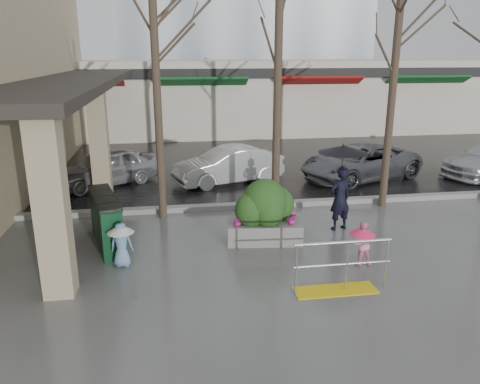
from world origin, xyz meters
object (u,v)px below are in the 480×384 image
object	(u,v)px
planter	(265,212)
car_a	(105,168)
woman	(341,178)
news_boxes	(106,221)
tree_west	(154,24)
car_b	(228,165)
child_pink	(362,240)
handrail	(339,273)
child_blue	(121,240)
tree_midwest	(279,19)
tree_mideast	(398,35)
car_c	(360,162)

from	to	relation	value
planter	car_a	bearing A→B (deg)	127.73
woman	news_boxes	size ratio (longest dim) A/B	1.01
news_boxes	car_a	bearing A→B (deg)	82.28
tree_west	car_b	distance (m)	5.97
child_pink	car_a	bearing A→B (deg)	-49.84
handrail	tree_west	size ratio (longest dim) A/B	0.28
car_b	child_pink	bearing A→B (deg)	-3.03
news_boxes	child_pink	bearing A→B (deg)	-34.25
child_blue	news_boxes	size ratio (longest dim) A/B	0.44
handrail	car_a	bearing A→B (deg)	122.42
handrail	tree_midwest	distance (m)	6.83
handrail	tree_west	xyz separation A→B (m)	(-3.36, 4.80, 4.71)
woman	child_blue	xyz separation A→B (m)	(-5.36, -1.39, -0.77)
tree_mideast	child_pink	world-z (taller)	tree_mideast
woman	car_a	size ratio (longest dim) A/B	0.61
tree_west	car_a	distance (m)	6.04
child_blue	planter	xyz separation A→B (m)	(3.30, 0.92, 0.15)
tree_mideast	car_a	world-z (taller)	tree_mideast
woman	child_blue	size ratio (longest dim) A/B	2.28
child_pink	car_a	xyz separation A→B (m)	(-6.19, 7.34, 0.07)
handrail	news_boxes	distance (m)	5.55
handrail	tree_midwest	world-z (taller)	tree_midwest
child_pink	car_a	size ratio (longest dim) A/B	0.26
handrail	woman	distance (m)	3.49
child_pink	news_boxes	bearing A→B (deg)	-19.51
tree_mideast	child_pink	bearing A→B (deg)	-121.07
planter	car_c	size ratio (longest dim) A/B	0.41
tree_mideast	car_c	world-z (taller)	tree_mideast
handrail	tree_mideast	bearing A→B (deg)	56.81
tree_midwest	news_boxes	xyz separation A→B (m)	(-4.50, -1.80, -4.62)
tree_west	tree_mideast	xyz separation A→B (m)	(6.50, 0.00, -0.22)
handrail	car_a	world-z (taller)	car_a
child_pink	car_b	distance (m)	7.30
tree_west	woman	bearing A→B (deg)	-20.15
news_boxes	car_b	world-z (taller)	car_b
car_c	handrail	bearing A→B (deg)	-45.45
planter	car_c	world-z (taller)	planter
child_pink	car_c	size ratio (longest dim) A/B	0.22
handrail	car_b	world-z (taller)	car_b
car_b	woman	bearing A→B (deg)	5.86
car_c	car_b	bearing A→B (deg)	-112.91
tree_west	planter	distance (m)	5.42
handrail	child_pink	distance (m)	1.37
news_boxes	planter	bearing A→B (deg)	-19.63
handrail	news_boxes	xyz separation A→B (m)	(-4.66, 3.00, 0.24)
car_a	car_c	xyz separation A→B (m)	(9.00, -0.52, 0.00)
tree_west	car_b	world-z (taller)	tree_west
tree_midwest	tree_mideast	size ratio (longest dim) A/B	1.08
handrail	planter	size ratio (longest dim) A/B	1.02
woman	handrail	bearing A→B (deg)	53.96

